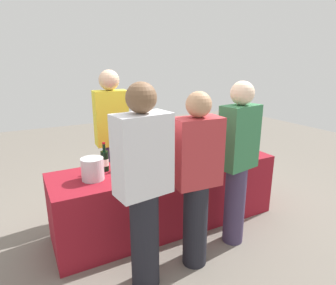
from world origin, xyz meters
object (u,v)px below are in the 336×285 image
at_px(wine_bottle_3, 152,154).
at_px(wine_glass_0, 160,163).
at_px(wine_bottle_2, 143,156).
at_px(wine_bottle_7, 226,141).
at_px(wine_bottle_1, 128,159).
at_px(wine_bottle_6, 203,145).
at_px(ice_bucket, 93,169).
at_px(guest_2, 238,159).
at_px(server_pouring, 112,136).
at_px(wine_bottle_4, 157,151).
at_px(wine_glass_1, 168,161).
at_px(guest_0, 143,184).
at_px(wine_glass_3, 234,147).
at_px(menu_board, 203,156).
at_px(wine_bottle_5, 182,148).
at_px(wine_glass_2, 230,149).
at_px(guest_1, 197,177).
at_px(wine_bottle_0, 105,161).

height_order(wine_bottle_3, wine_glass_0, wine_bottle_3).
relative_size(wine_bottle_2, wine_bottle_7, 1.04).
distance_m(wine_bottle_1, wine_bottle_6, 0.98).
relative_size(wine_bottle_3, ice_bucket, 1.46).
bearing_deg(guest_2, server_pouring, 115.35).
bearing_deg(wine_bottle_4, wine_glass_1, -97.84).
relative_size(wine_bottle_2, wine_glass_1, 2.04).
bearing_deg(wine_bottle_2, guest_0, -112.67).
height_order(wine_bottle_6, server_pouring, server_pouring).
xyz_separation_m(server_pouring, guest_2, (0.88, -1.24, -0.05)).
relative_size(wine_bottle_1, server_pouring, 0.18).
distance_m(wine_glass_3, menu_board, 1.12).
relative_size(wine_bottle_5, wine_glass_2, 2.16).
xyz_separation_m(wine_bottle_3, wine_glass_1, (0.05, -0.29, 0.00)).
xyz_separation_m(wine_bottle_4, wine_bottle_5, (0.33, -0.01, -0.00)).
xyz_separation_m(wine_bottle_1, ice_bucket, (-0.40, -0.11, -0.01)).
xyz_separation_m(wine_bottle_2, server_pouring, (-0.16, 0.54, 0.11)).
relative_size(wine_glass_0, ice_bucket, 0.65).
bearing_deg(wine_glass_1, wine_bottle_5, 41.58).
distance_m(wine_bottle_3, menu_board, 1.57).
bearing_deg(wine_glass_1, guest_1, -89.79).
xyz_separation_m(wine_glass_3, menu_board, (0.26, 0.99, -0.46)).
bearing_deg(guest_2, wine_bottle_2, 125.81).
xyz_separation_m(wine_bottle_3, wine_bottle_5, (0.42, 0.04, 0.01)).
xyz_separation_m(wine_bottle_5, wine_glass_1, (-0.37, -0.33, -0.00)).
height_order(wine_glass_1, menu_board, wine_glass_1).
relative_size(wine_bottle_2, wine_bottle_5, 0.99).
xyz_separation_m(wine_bottle_1, wine_bottle_2, (0.17, 0.00, 0.00)).
distance_m(wine_bottle_1, server_pouring, 0.56).
height_order(wine_bottle_5, ice_bucket, wine_bottle_5).
xyz_separation_m(wine_bottle_3, wine_glass_0, (-0.04, -0.29, -0.01)).
height_order(wine_glass_2, guest_1, guest_1).
relative_size(server_pouring, menu_board, 2.29).
distance_m(wine_bottle_7, wine_glass_2, 0.35).
bearing_deg(wine_bottle_2, guest_2, -44.13).
bearing_deg(wine_glass_1, wine_glass_2, 3.60).
distance_m(wine_glass_3, guest_0, 1.61).
bearing_deg(ice_bucket, wine_glass_3, -1.82).
bearing_deg(wine_bottle_3, wine_bottle_5, 4.84).
relative_size(wine_bottle_2, wine_glass_3, 2.24).
relative_size(wine_bottle_7, guest_1, 0.19).
xyz_separation_m(wine_bottle_1, wine_bottle_6, (0.98, 0.03, 0.00)).
relative_size(ice_bucket, guest_2, 0.13).
height_order(wine_bottle_0, wine_bottle_5, wine_bottle_5).
distance_m(wine_bottle_0, wine_glass_2, 1.45).
height_order(wine_bottle_1, guest_0, guest_0).
height_order(wine_glass_3, guest_0, guest_0).
xyz_separation_m(wine_bottle_0, menu_board, (1.79, 0.77, -0.46)).
bearing_deg(wine_glass_0, wine_bottle_1, 134.61).
height_order(wine_bottle_6, guest_2, guest_2).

